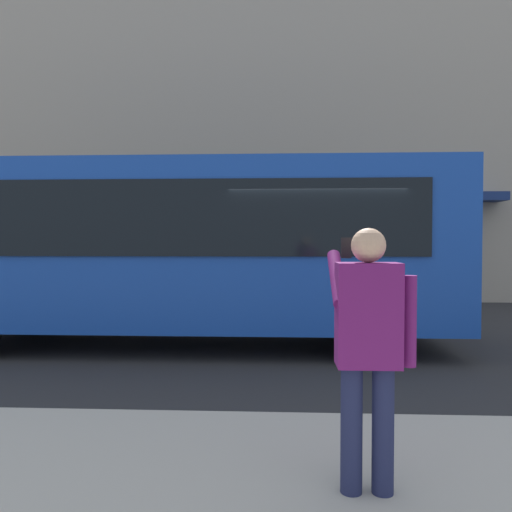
# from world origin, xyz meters

# --- Properties ---
(ground_plane) EXTENTS (60.00, 60.00, 0.00)m
(ground_plane) POSITION_xyz_m (0.00, 0.00, 0.00)
(ground_plane) COLOR #2B2B2D
(building_facade_far) EXTENTS (28.00, 1.55, 12.00)m
(building_facade_far) POSITION_xyz_m (-0.02, -6.80, 5.99)
(building_facade_far) COLOR #A89E8E
(building_facade_far) RESTS_ON ground_plane
(red_bus) EXTENTS (9.05, 2.54, 3.08)m
(red_bus) POSITION_xyz_m (2.24, -0.12, 1.68)
(red_bus) COLOR #1947AD
(red_bus) RESTS_ON ground_plane
(pedestrian_photographer) EXTENTS (0.53, 0.52, 1.70)m
(pedestrian_photographer) POSITION_xyz_m (-0.04, 4.97, 1.14)
(pedestrian_photographer) COLOR #1E2347
(pedestrian_photographer) RESTS_ON sidewalk_curb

